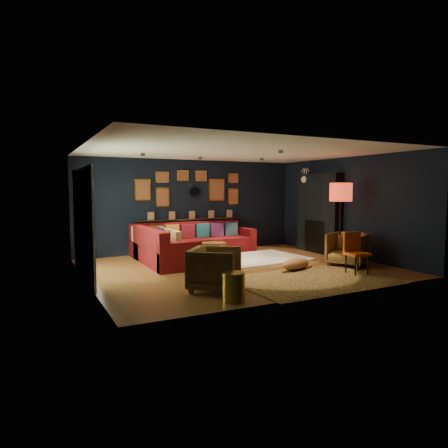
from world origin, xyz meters
name	(u,v)px	position (x,y,z in m)	size (l,w,h in m)	color
floor	(237,268)	(0.00, 0.00, 0.00)	(6.50, 6.50, 0.00)	brown
room_walls	(237,197)	(0.00, 0.00, 1.59)	(6.50, 6.50, 6.50)	black
sectional	(183,245)	(-0.61, 1.81, 0.32)	(3.41, 2.69, 0.86)	maroon
ledge	(192,219)	(0.00, 2.68, 0.92)	(3.20, 0.12, 0.04)	black
gallery_wall	(191,188)	(-0.01, 2.72, 1.81)	(3.15, 0.04, 1.02)	gold
sunburst_mirror	(194,192)	(0.10, 2.72, 1.70)	(0.47, 0.16, 0.47)	silver
fireplace	(319,216)	(3.09, 0.90, 1.02)	(0.31, 1.60, 2.20)	black
deer_head	(309,180)	(3.14, 1.40, 2.05)	(0.50, 0.28, 0.45)	white
sliding_door	(83,223)	(-3.22, 0.60, 1.10)	(0.06, 2.80, 2.20)	white
ceiling_spots	(221,156)	(0.00, 0.80, 2.56)	(3.30, 2.50, 0.06)	black
shag_rug	(255,258)	(0.94, 0.77, 0.02)	(2.50, 1.82, 0.03)	silver
leopard_rug	(312,280)	(0.67, -1.80, 0.01)	(2.98, 2.13, 0.02)	tan
coffee_table	(213,245)	(0.04, 1.39, 0.33)	(0.86, 0.74, 0.37)	brown
pouf	(188,251)	(-0.58, 1.50, 0.21)	(0.53, 0.53, 0.35)	#A61D1B
armchair_left	(215,267)	(-1.33, -1.62, 0.42)	(0.81, 0.76, 0.84)	#C68C43
armchair_right	(348,248)	(2.42, -0.93, 0.42)	(0.82, 0.77, 0.84)	#C68C43
gold_stool	(234,287)	(-1.35, -2.35, 0.23)	(0.37, 0.37, 0.46)	gold
orange_chair	(355,250)	(1.89, -1.68, 0.51)	(0.46, 0.46, 0.87)	black
floor_lamp	(341,195)	(2.50, -0.58, 1.63)	(0.53, 0.53, 1.92)	black
dog	(295,261)	(1.00, -0.83, 0.20)	(1.15, 0.57, 0.36)	#A77145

